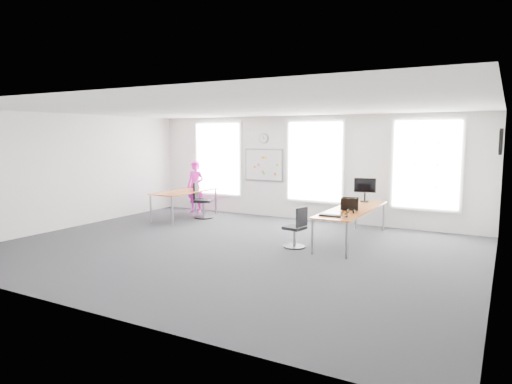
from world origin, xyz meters
The scene contains 24 objects.
floor centered at (0.00, 0.00, 0.00)m, with size 10.00×10.00×0.00m, color #28282D.
ceiling centered at (0.00, 0.00, 3.00)m, with size 10.00×10.00×0.00m, color white.
wall_back centered at (0.00, 4.00, 1.50)m, with size 10.00×10.00×0.00m, color white.
wall_front centered at (0.00, -4.00, 1.50)m, with size 10.00×10.00×0.00m, color white.
wall_left centered at (-5.00, 0.00, 1.50)m, with size 10.00×10.00×0.00m, color white.
wall_right centered at (5.00, 0.00, 1.50)m, with size 10.00×10.00×0.00m, color white.
window_left centered at (-3.00, 3.97, 1.70)m, with size 1.60×0.06×2.20m, color white.
window_mid centered at (0.30, 3.97, 1.70)m, with size 1.60×0.06×2.20m, color white.
window_right centered at (3.30, 3.97, 1.70)m, with size 1.60×0.06×2.20m, color white.
desk_right centered at (2.05, 1.92, 0.72)m, with size 0.84×3.15×0.77m.
desk_left centered at (-3.20, 2.49, 0.75)m, with size 0.89×2.23×0.81m.
chair_right centered at (1.18, 0.75, 0.39)m, with size 0.48×0.48×0.90m.
chair_left centered at (-2.78, 2.73, 0.47)m, with size 0.63×0.63×1.07m.
person centered at (-3.50, 3.42, 0.82)m, with size 0.60×0.39×1.64m, color #E61DC0.
whiteboard centered at (-1.35, 3.97, 1.55)m, with size 1.20×0.03×0.90m, color white.
wall_clock centered at (-1.35, 3.97, 2.35)m, with size 0.30×0.30×0.04m, color gray.
tv centered at (4.95, 3.00, 2.30)m, with size 0.06×0.90×0.55m, color black.
keyboard centered at (1.96, 0.72, 0.78)m, with size 0.48×0.17×0.02m, color black.
mouse centered at (2.29, 0.76, 0.79)m, with size 0.07×0.12×0.04m, color black.
lens_cap centered at (2.15, 1.11, 0.77)m, with size 0.06×0.06×0.01m, color black.
headphones centered at (2.21, 1.26, 0.81)m, with size 0.17×0.09×0.10m.
laptop_sleeve centered at (2.08, 1.58, 0.91)m, with size 0.38×0.29×0.30m.
paper_stack centered at (1.95, 2.05, 0.82)m, with size 0.30×0.22×0.10m, color beige.
monitor centered at (1.99, 3.12, 1.13)m, with size 0.54×0.22×0.60m.
Camera 1 is at (5.12, -8.16, 2.41)m, focal length 32.00 mm.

